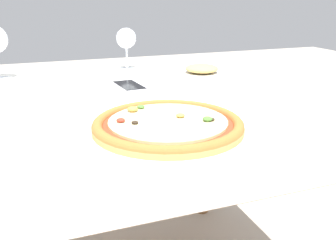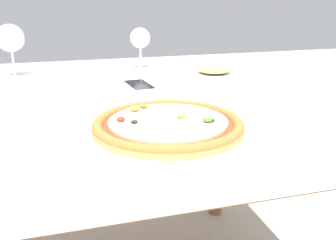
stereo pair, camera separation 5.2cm
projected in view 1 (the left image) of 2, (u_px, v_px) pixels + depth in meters
name	position (u px, v px, depth m)	size (l,w,h in m)	color
dining_table	(121.00, 128.00, 1.03)	(1.17, 1.12, 0.71)	brown
pizza_plate	(168.00, 126.00, 0.75)	(0.35, 0.35, 0.04)	white
wine_glass_far_left	(126.00, 40.00, 1.37)	(0.07, 0.07, 0.15)	silver
cell_phone	(129.00, 86.00, 1.12)	(0.08, 0.15, 0.01)	white
side_plate	(202.00, 71.00, 1.30)	(0.20, 0.20, 0.04)	white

